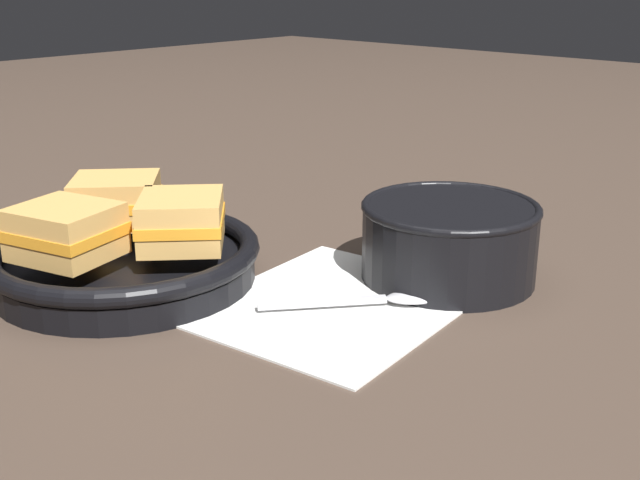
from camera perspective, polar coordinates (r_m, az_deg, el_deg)
The scene contains 8 objects.
ground_plane at distance 0.75m, azimuth -0.13°, elevation -3.41°, with size 4.00×4.00×0.00m, color #47382D.
napkin at distance 0.71m, azimuth 1.08°, elevation -4.52°, with size 0.25×0.22×0.00m.
soup_bowl at distance 0.76m, azimuth 9.17°, elevation 0.26°, with size 0.17×0.17×0.08m.
spoon at distance 0.70m, azimuth 5.02°, elevation -4.17°, with size 0.14×0.12×0.01m.
skillet at distance 0.77m, azimuth -13.66°, elevation -1.47°, with size 0.25×0.25×0.04m.
sandwich_near_left at distance 0.81m, azimuth -14.30°, elevation 2.76°, with size 0.11×0.11×0.05m.
sandwich_near_right at distance 0.73m, azimuth -17.63°, elevation 0.57°, with size 0.09×0.10×0.05m.
sandwich_far_left at distance 0.74m, azimuth -9.82°, elevation 1.37°, with size 0.11×0.11×0.05m.
Camera 1 is at (-0.51, -0.47, 0.28)m, focal length 45.00 mm.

